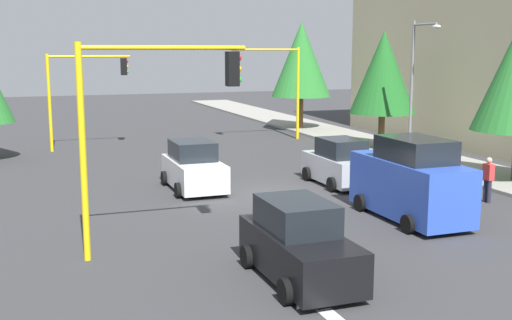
{
  "coord_description": "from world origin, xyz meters",
  "views": [
    {
      "loc": [
        23.06,
        -8.91,
        5.58
      ],
      "look_at": [
        -0.84,
        -0.15,
        1.2
      ],
      "focal_mm": 44.78,
      "sensor_mm": 36.0,
      "label": 1
    }
  ],
  "objects_px": {
    "traffic_signal_near_right": "(149,106)",
    "car_white": "(194,168)",
    "pedestrian_crossing": "(488,178)",
    "tree_roadside_mid": "(383,72)",
    "traffic_signal_far_left": "(272,75)",
    "delivery_van_blue": "(411,182)",
    "tree_roadside_far": "(301,59)",
    "car_silver": "(339,164)",
    "traffic_signal_far_right": "(83,82)",
    "street_lamp_curbside": "(417,76)",
    "car_black": "(299,244)"
  },
  "relations": [
    {
      "from": "traffic_signal_near_right",
      "to": "car_white",
      "type": "relative_size",
      "value": 1.44
    },
    {
      "from": "pedestrian_crossing",
      "to": "tree_roadside_mid",
      "type": "bearing_deg",
      "value": 166.83
    },
    {
      "from": "traffic_signal_far_left",
      "to": "delivery_van_blue",
      "type": "relative_size",
      "value": 1.2
    },
    {
      "from": "tree_roadside_far",
      "to": "delivery_van_blue",
      "type": "distance_m",
      "value": 24.52
    },
    {
      "from": "car_white",
      "to": "car_silver",
      "type": "xyz_separation_m",
      "value": [
        1.22,
        5.96,
        -0.0
      ]
    },
    {
      "from": "traffic_signal_far_left",
      "to": "traffic_signal_far_right",
      "type": "distance_m",
      "value": 11.37
    },
    {
      "from": "traffic_signal_far_right",
      "to": "pedestrian_crossing",
      "type": "bearing_deg",
      "value": 34.92
    },
    {
      "from": "traffic_signal_near_right",
      "to": "tree_roadside_mid",
      "type": "relative_size",
      "value": 0.87
    },
    {
      "from": "traffic_signal_far_left",
      "to": "tree_roadside_far",
      "type": "height_order",
      "value": "tree_roadside_far"
    },
    {
      "from": "traffic_signal_far_left",
      "to": "street_lamp_curbside",
      "type": "bearing_deg",
      "value": 18.55
    },
    {
      "from": "traffic_signal_near_right",
      "to": "pedestrian_crossing",
      "type": "relative_size",
      "value": 3.41
    },
    {
      "from": "traffic_signal_far_left",
      "to": "tree_roadside_far",
      "type": "distance_m",
      "value": 5.58
    },
    {
      "from": "traffic_signal_far_left",
      "to": "street_lamp_curbside",
      "type": "height_order",
      "value": "street_lamp_curbside"
    },
    {
      "from": "street_lamp_curbside",
      "to": "pedestrian_crossing",
      "type": "bearing_deg",
      "value": -14.72
    },
    {
      "from": "tree_roadside_far",
      "to": "car_black",
      "type": "relative_size",
      "value": 1.8
    },
    {
      "from": "street_lamp_curbside",
      "to": "car_white",
      "type": "relative_size",
      "value": 1.74
    },
    {
      "from": "car_black",
      "to": "delivery_van_blue",
      "type": "bearing_deg",
      "value": 124.25
    },
    {
      "from": "traffic_signal_near_right",
      "to": "car_black",
      "type": "bearing_deg",
      "value": 41.69
    },
    {
      "from": "pedestrian_crossing",
      "to": "traffic_signal_far_right",
      "type": "bearing_deg",
      "value": -145.08
    },
    {
      "from": "delivery_van_blue",
      "to": "car_white",
      "type": "height_order",
      "value": "delivery_van_blue"
    },
    {
      "from": "tree_roadside_far",
      "to": "car_white",
      "type": "xyz_separation_m",
      "value": [
        16.36,
        -12.05,
        -4.06
      ]
    },
    {
      "from": "traffic_signal_far_left",
      "to": "delivery_van_blue",
      "type": "distance_m",
      "value": 19.75
    },
    {
      "from": "traffic_signal_near_right",
      "to": "delivery_van_blue",
      "type": "distance_m",
      "value": 9.22
    },
    {
      "from": "delivery_van_blue",
      "to": "traffic_signal_far_left",
      "type": "bearing_deg",
      "value": 172.14
    },
    {
      "from": "tree_roadside_far",
      "to": "delivery_van_blue",
      "type": "height_order",
      "value": "tree_roadside_far"
    },
    {
      "from": "traffic_signal_far_right",
      "to": "street_lamp_curbside",
      "type": "height_order",
      "value": "street_lamp_curbside"
    },
    {
      "from": "traffic_signal_near_right",
      "to": "delivery_van_blue",
      "type": "bearing_deg",
      "value": 94.13
    },
    {
      "from": "car_silver",
      "to": "traffic_signal_far_right",
      "type": "bearing_deg",
      "value": -146.29
    },
    {
      "from": "traffic_signal_far_left",
      "to": "street_lamp_curbside",
      "type": "xyz_separation_m",
      "value": [
        10.39,
        3.49,
        0.26
      ]
    },
    {
      "from": "traffic_signal_far_left",
      "to": "traffic_signal_far_right",
      "type": "relative_size",
      "value": 1.07
    },
    {
      "from": "car_black",
      "to": "traffic_signal_far_left",
      "type": "bearing_deg",
      "value": 160.03
    },
    {
      "from": "street_lamp_curbside",
      "to": "car_white",
      "type": "bearing_deg",
      "value": -80.46
    },
    {
      "from": "delivery_van_blue",
      "to": "pedestrian_crossing",
      "type": "bearing_deg",
      "value": 104.65
    },
    {
      "from": "car_silver",
      "to": "car_black",
      "type": "relative_size",
      "value": 0.92
    },
    {
      "from": "tree_roadside_mid",
      "to": "pedestrian_crossing",
      "type": "distance_m",
      "value": 13.1
    },
    {
      "from": "traffic_signal_far_right",
      "to": "car_silver",
      "type": "relative_size",
      "value": 1.41
    },
    {
      "from": "car_black",
      "to": "pedestrian_crossing",
      "type": "distance_m",
      "value": 11.08
    },
    {
      "from": "traffic_signal_far_right",
      "to": "pedestrian_crossing",
      "type": "xyz_separation_m",
      "value": [
        18.3,
        12.77,
        -2.92
      ]
    },
    {
      "from": "tree_roadside_far",
      "to": "pedestrian_crossing",
      "type": "height_order",
      "value": "tree_roadside_far"
    },
    {
      "from": "traffic_signal_far_right",
      "to": "tree_roadside_mid",
      "type": "height_order",
      "value": "tree_roadside_mid"
    },
    {
      "from": "traffic_signal_far_left",
      "to": "car_white",
      "type": "bearing_deg",
      "value": -33.76
    },
    {
      "from": "street_lamp_curbside",
      "to": "car_black",
      "type": "relative_size",
      "value": 1.67
    },
    {
      "from": "tree_roadside_mid",
      "to": "tree_roadside_far",
      "type": "xyz_separation_m",
      "value": [
        -10.0,
        -0.5,
        0.58
      ]
    },
    {
      "from": "traffic_signal_near_right",
      "to": "pedestrian_crossing",
      "type": "xyz_separation_m",
      "value": [
        -1.7,
        12.84,
        -3.19
      ]
    },
    {
      "from": "tree_roadside_far",
      "to": "pedestrian_crossing",
      "type": "bearing_deg",
      "value": -6.09
    },
    {
      "from": "delivery_van_blue",
      "to": "car_silver",
      "type": "bearing_deg",
      "value": 176.39
    },
    {
      "from": "car_white",
      "to": "tree_roadside_far",
      "type": "bearing_deg",
      "value": 143.63
    },
    {
      "from": "traffic_signal_far_right",
      "to": "car_silver",
      "type": "bearing_deg",
      "value": 33.71
    },
    {
      "from": "tree_roadside_mid",
      "to": "car_silver",
      "type": "xyz_separation_m",
      "value": [
        7.58,
        -6.59,
        -3.48
      ]
    },
    {
      "from": "tree_roadside_mid",
      "to": "car_white",
      "type": "bearing_deg",
      "value": -63.11
    }
  ]
}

